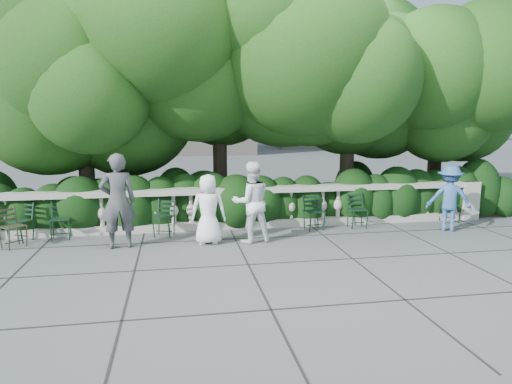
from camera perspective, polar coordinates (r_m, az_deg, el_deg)
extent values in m
plane|color=#4F5156|center=(9.37, 1.08, -7.02)|extent=(90.00, 90.00, 0.00)
cube|color=#9E998E|center=(11.07, -0.73, -4.00)|extent=(12.00, 0.32, 0.18)
cube|color=#9E998E|center=(10.90, -0.73, 0.30)|extent=(12.00, 0.36, 0.14)
cube|color=#9E998E|center=(13.19, 24.89, -0.89)|extent=(0.44, 0.44, 1.00)
cylinder|color=#3F3023|center=(12.50, -20.44, 3.04)|extent=(0.40, 0.40, 2.80)
ellipsoid|color=#14350E|center=(12.05, -21.45, 13.65)|extent=(5.28, 5.28, 3.96)
cylinder|color=#3F3023|center=(12.92, -4.53, 5.12)|extent=(0.40, 0.40, 3.40)
ellipsoid|color=#14350E|center=(12.50, -4.45, 17.57)|extent=(6.24, 6.24, 4.68)
cylinder|color=#3F3023|center=(13.07, 11.29, 4.13)|extent=(0.40, 0.40, 3.00)
ellipsoid|color=#14350E|center=(12.66, 12.43, 14.91)|extent=(5.52, 5.52, 4.14)
cylinder|color=#3F3023|center=(14.87, 21.41, 3.50)|extent=(0.40, 0.40, 2.60)
ellipsoid|color=#14350E|center=(14.49, 22.74, 11.61)|extent=(4.80, 4.80, 3.60)
imported|color=white|center=(9.59, -5.97, -2.16)|extent=(0.78, 0.56, 1.48)
imported|color=#404145|center=(9.59, -16.89, -1.09)|extent=(0.78, 0.58, 1.94)
imported|color=white|center=(9.65, -0.59, -1.27)|extent=(0.92, 0.77, 1.73)
imported|color=#2F568D|center=(11.55, 23.01, -0.69)|extent=(1.16, 0.95, 1.56)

